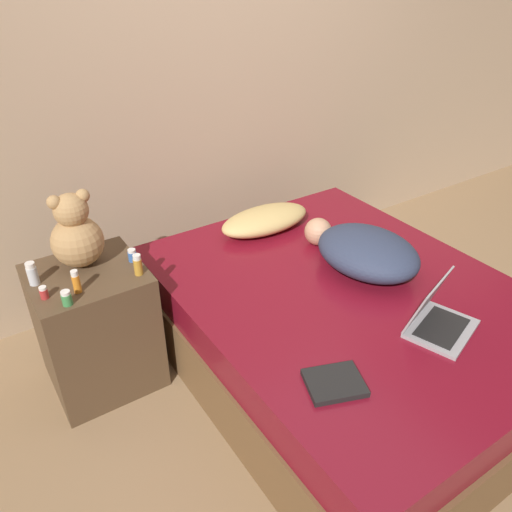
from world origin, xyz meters
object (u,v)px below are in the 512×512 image
object	(u,v)px
laptop	(436,318)
bottle_green	(67,298)
bottle_red	(44,293)
bottle_amber	(138,265)
bottle_clear	(32,274)
teddy_bear	(76,234)
bottle_blue	(132,255)
bottle_orange	(76,282)
book	(334,383)
person_lying	(364,250)
pillow	(265,220)

from	to	relation	value
laptop	bottle_green	xyz separation A→B (m)	(-1.30, 0.82, 0.12)
bottle_red	bottle_amber	bearing A→B (deg)	-6.52
bottle_green	bottle_amber	bearing A→B (deg)	8.97
bottle_green	bottle_clear	xyz separation A→B (m)	(-0.08, 0.23, 0.02)
teddy_bear	bottle_blue	size ratio (longest dim) A/B	5.95
bottle_orange	bottle_clear	distance (m)	0.22
bottle_orange	bottle_clear	world-z (taller)	same
laptop	book	bearing A→B (deg)	163.61
teddy_bear	bottle_red	world-z (taller)	teddy_bear
teddy_bear	bottle_green	bearing A→B (deg)	-117.08
teddy_bear	bottle_orange	distance (m)	0.25
person_lying	bottle_green	world-z (taller)	bottle_green
bottle_amber	book	bearing A→B (deg)	-66.56
laptop	bottle_green	size ratio (longest dim) A/B	5.46
bottle_amber	bottle_blue	bearing A→B (deg)	80.93
pillow	bottle_orange	xyz separation A→B (m)	(-1.12, -0.24, 0.13)
pillow	teddy_bear	size ratio (longest dim) A/B	1.55
bottle_red	bottle_blue	distance (m)	0.42
bottle_blue	bottle_amber	bearing A→B (deg)	-99.07
bottle_clear	laptop	bearing A→B (deg)	-37.49
pillow	teddy_bear	distance (m)	1.07
teddy_bear	bottle_orange	size ratio (longest dim) A/B	3.37
laptop	bottle_blue	distance (m)	1.38
pillow	bottle_red	world-z (taller)	bottle_red
bottle_amber	bottle_blue	size ratio (longest dim) A/B	1.66
bottle_orange	bottle_clear	xyz separation A→B (m)	(-0.14, 0.16, 0.00)
bottle_green	book	bearing A→B (deg)	-49.58
book	bottle_green	bearing A→B (deg)	130.42
bottle_blue	book	xyz separation A→B (m)	(0.37, -1.02, -0.16)
pillow	book	bearing A→B (deg)	-112.24
person_lying	bottle_amber	size ratio (longest dim) A/B	7.03
bottle_amber	bottle_orange	world-z (taller)	bottle_orange
person_lying	bottle_red	world-z (taller)	same
bottle_green	bottle_clear	size ratio (longest dim) A/B	0.61
teddy_bear	bottle_orange	bearing A→B (deg)	-110.79
bottle_blue	bottle_orange	world-z (taller)	bottle_orange
laptop	book	xyz separation A→B (m)	(-0.58, -0.02, -0.04)
person_lying	bottle_blue	distance (m)	1.13
pillow	bottle_blue	world-z (taller)	bottle_blue
person_lying	bottle_orange	size ratio (longest dim) A/B	6.61
bottle_red	bottle_blue	xyz separation A→B (m)	(0.42, 0.08, 0.00)
pillow	person_lying	size ratio (longest dim) A/B	0.79
teddy_bear	bottle_clear	xyz separation A→B (m)	(-0.22, -0.05, -0.10)
bottle_green	teddy_bear	bearing A→B (deg)	62.92
bottle_clear	book	xyz separation A→B (m)	(0.80, -1.07, -0.18)
bottle_blue	bottle_clear	xyz separation A→B (m)	(-0.43, 0.06, 0.02)
bottle_orange	book	xyz separation A→B (m)	(0.66, -0.91, -0.18)
pillow	bottle_blue	bearing A→B (deg)	-171.41
pillow	bottle_green	distance (m)	1.23
person_lying	bottle_orange	bearing A→B (deg)	157.27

